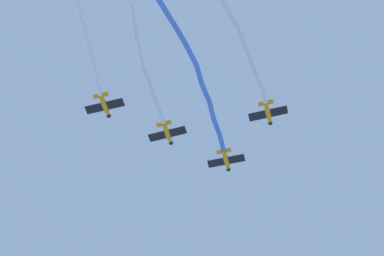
{
  "coord_description": "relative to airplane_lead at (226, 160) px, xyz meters",
  "views": [
    {
      "loc": [
        6.89,
        58.16,
        7.05
      ],
      "look_at": [
        2.85,
        5.46,
        88.79
      ],
      "focal_mm": 55.45,
      "sensor_mm": 36.0,
      "label": 1
    }
  ],
  "objects": [
    {
      "name": "smoke_trail_lead",
      "position": [
        7.44,
        17.66,
        0.14
      ],
      "size": [
        15.96,
        31.13,
        1.68
      ],
      "color": "#4C75DB"
    },
    {
      "name": "airplane_lead",
      "position": [
        0.0,
        0.0,
        0.0
      ],
      "size": [
        6.51,
        4.99,
        1.61
      ],
      "rotation": [
        0.0,
        0.0,
        4.4
      ],
      "color": "orange"
    },
    {
      "name": "airplane_slot",
      "position": [
        20.58,
        9.49,
        -0.3
      ],
      "size": [
        6.5,
        4.99,
        1.61
      ],
      "rotation": [
        0.0,
        0.0,
        4.38
      ],
      "color": "orange"
    },
    {
      "name": "smoke_trail_left_wing",
      "position": [
        14.68,
        16.95,
        1.88
      ],
      "size": [
        7.28,
        20.89,
        5.06
      ],
      "color": "white"
    },
    {
      "name": "airplane_left_wing",
      "position": [
        10.29,
        4.74,
        0.0
      ],
      "size": [
        6.48,
        4.99,
        1.61
      ],
      "rotation": [
        0.0,
        0.0,
        4.35
      ],
      "color": "orange"
    },
    {
      "name": "airplane_right_wing",
      "position": [
        -5.8,
        9.74,
        0.3
      ],
      "size": [
        6.5,
        4.99,
        1.61
      ],
      "rotation": [
        0.0,
        0.0,
        4.38
      ],
      "color": "orange"
    },
    {
      "name": "smoke_trail_right_wing",
      "position": [
        3.31,
        26.45,
        -0.08
      ],
      "size": [
        19.31,
        28.51,
        1.39
      ],
      "color": "white"
    }
  ]
}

